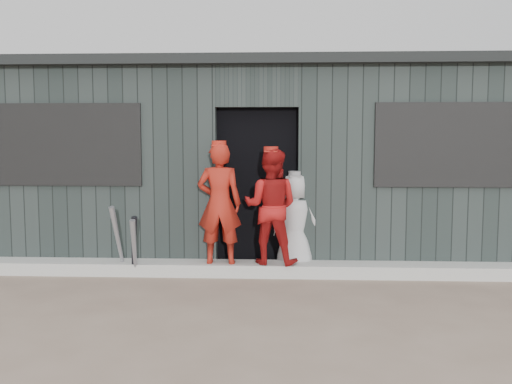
# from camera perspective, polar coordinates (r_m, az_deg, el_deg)

# --- Properties ---
(ground) EXTENTS (80.00, 80.00, 0.00)m
(ground) POSITION_cam_1_polar(r_m,az_deg,el_deg) (5.13, -1.00, -13.20)
(ground) COLOR #715D4E
(ground) RESTS_ON ground
(curb) EXTENTS (8.00, 0.36, 0.15)m
(curb) POSITION_cam_1_polar(r_m,az_deg,el_deg) (6.86, 0.01, -7.70)
(curb) COLOR #A9AAA4
(curb) RESTS_ON ground
(bat_left) EXTENTS (0.14, 0.34, 0.85)m
(bat_left) POSITION_cam_1_polar(r_m,az_deg,el_deg) (6.94, -13.62, -4.74)
(bat_left) COLOR #92929A
(bat_left) RESTS_ON ground
(bat_mid) EXTENTS (0.10, 0.28, 0.71)m
(bat_mid) POSITION_cam_1_polar(r_m,az_deg,el_deg) (6.79, -12.08, -5.54)
(bat_mid) COLOR gray
(bat_mid) RESTS_ON ground
(bat_right) EXTENTS (0.16, 0.23, 0.74)m
(bat_right) POSITION_cam_1_polar(r_m,az_deg,el_deg) (6.83, -12.14, -5.36)
(bat_right) COLOR black
(bat_right) RESTS_ON ground
(player_red_left) EXTENTS (0.52, 0.34, 1.43)m
(player_red_left) POSITION_cam_1_polar(r_m,az_deg,el_deg) (6.72, -3.68, -1.16)
(player_red_left) COLOR maroon
(player_red_left) RESTS_ON curb
(player_red_right) EXTENTS (0.74, 0.63, 1.36)m
(player_red_right) POSITION_cam_1_polar(r_m,az_deg,el_deg) (6.71, 1.49, -1.45)
(player_red_right) COLOR #9F1413
(player_red_right) RESTS_ON curb
(player_grey_back) EXTENTS (0.65, 0.49, 1.21)m
(player_grey_back) POSITION_cam_1_polar(r_m,az_deg,el_deg) (6.99, 3.92, -3.05)
(player_grey_back) COLOR #B0B0B0
(player_grey_back) RESTS_ON ground
(dugout) EXTENTS (8.30, 3.30, 2.62)m
(dugout) POSITION_cam_1_polar(r_m,az_deg,el_deg) (8.36, 0.56, 3.10)
(dugout) COLOR black
(dugout) RESTS_ON ground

